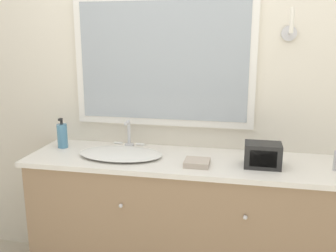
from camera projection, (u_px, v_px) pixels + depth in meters
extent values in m
cube|color=silver|center=(196.00, 86.00, 2.44)|extent=(8.00, 0.06, 2.55)
cube|color=white|center=(163.00, 61.00, 2.39)|extent=(1.18, 0.04, 0.83)
cube|color=#9EA8B2|center=(162.00, 62.00, 2.37)|extent=(1.09, 0.01, 0.74)
cylinder|color=silver|center=(289.00, 33.00, 2.21)|extent=(0.09, 0.01, 0.09)
cylinder|color=silver|center=(290.00, 33.00, 2.16)|extent=(0.02, 0.10, 0.02)
cylinder|color=white|center=(292.00, 20.00, 2.10)|extent=(0.02, 0.02, 0.14)
cube|color=#937556|center=(187.00, 227.00, 2.36)|extent=(1.92, 0.50, 0.84)
cube|color=silver|center=(188.00, 162.00, 2.25)|extent=(1.98, 0.53, 0.03)
sphere|color=silver|center=(121.00, 206.00, 2.12)|extent=(0.02, 0.02, 0.02)
sphere|color=silver|center=(245.00, 217.00, 1.99)|extent=(0.02, 0.02, 0.02)
ellipsoid|color=white|center=(121.00, 154.00, 2.30)|extent=(0.52, 0.32, 0.03)
cylinder|color=silver|center=(129.00, 146.00, 2.47)|extent=(0.06, 0.06, 0.03)
cylinder|color=silver|center=(129.00, 133.00, 2.45)|extent=(0.02, 0.02, 0.15)
cylinder|color=silver|center=(127.00, 123.00, 2.40)|extent=(0.02, 0.07, 0.02)
cylinder|color=white|center=(118.00, 143.00, 2.48)|extent=(0.05, 0.02, 0.02)
cylinder|color=white|center=(140.00, 144.00, 2.45)|extent=(0.06, 0.02, 0.02)
cylinder|color=teal|center=(62.00, 136.00, 2.47)|extent=(0.07, 0.07, 0.16)
cylinder|color=black|center=(61.00, 122.00, 2.45)|extent=(0.02, 0.02, 0.04)
cube|color=black|center=(60.00, 119.00, 2.43)|extent=(0.02, 0.03, 0.01)
cube|color=black|center=(263.00, 155.00, 2.11)|extent=(0.20, 0.14, 0.14)
cube|color=black|center=(263.00, 159.00, 2.04)|extent=(0.15, 0.01, 0.09)
cube|color=#B7A899|center=(197.00, 163.00, 2.14)|extent=(0.14, 0.14, 0.03)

